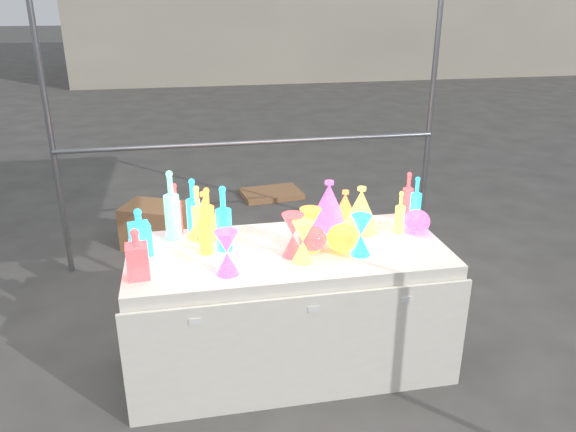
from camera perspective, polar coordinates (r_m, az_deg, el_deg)
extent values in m
plane|color=#5F5D58|center=(3.57, 0.00, -14.29)|extent=(80.00, 80.00, 0.00)
cylinder|color=gray|center=(4.53, -23.12, 8.53)|extent=(0.04, 0.04, 2.40)
cylinder|color=gray|center=(4.88, 14.30, 10.43)|extent=(0.04, 0.04, 2.40)
cylinder|color=gray|center=(4.48, -3.63, 7.45)|extent=(3.00, 0.04, 0.04)
cube|color=white|center=(3.37, 0.00, -9.13)|extent=(1.80, 0.80, 0.75)
cube|color=white|center=(3.05, 1.53, -13.67)|extent=(1.84, 0.02, 0.68)
cube|color=white|center=(2.84, -9.45, -10.55)|extent=(0.06, 0.00, 0.03)
cube|color=white|center=(2.90, 2.62, -9.47)|extent=(0.06, 0.00, 0.03)
cube|color=white|center=(3.05, 11.91, -8.34)|extent=(0.06, 0.00, 0.03)
cube|color=#AB764D|center=(5.08, -13.30, -0.96)|extent=(0.63, 0.56, 0.38)
cube|color=#AB764D|center=(6.23, -1.69, 2.29)|extent=(0.69, 0.53, 0.05)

